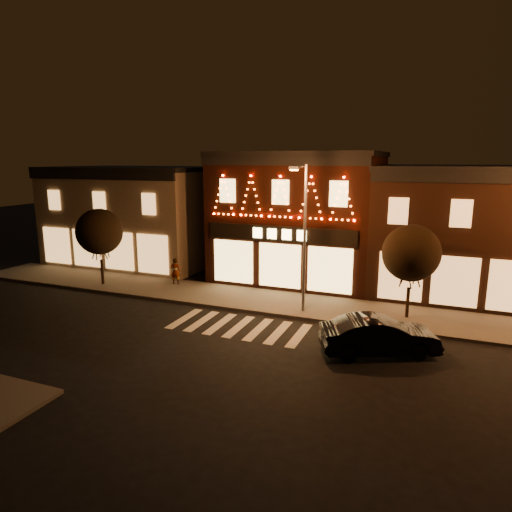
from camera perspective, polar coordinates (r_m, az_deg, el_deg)
The scene contains 10 objects.
ground at distance 18.63m, azimuth -7.30°, elevation -12.91°, with size 120.00×120.00×0.00m, color black.
sidewalk_far at distance 24.80m, azimuth 5.89°, elevation -6.22°, with size 44.00×4.00×0.15m, color #47423D.
building_left at distance 36.00m, azimuth -14.80°, elevation 5.03°, with size 12.20×8.28×7.30m.
building_pulp at distance 30.07m, azimuth 5.55°, elevation 5.02°, with size 10.20×8.34×8.30m.
building_right_a at distance 28.98m, azimuth 23.90°, elevation 2.97°, with size 9.20×8.28×7.50m.
streetlamp_mid at distance 22.52m, azimuth 5.97°, elevation 3.56°, with size 0.49×1.71×7.45m.
tree_left at distance 29.52m, azimuth -19.13°, elevation 2.91°, with size 2.84×2.84×4.74m.
tree_right at distance 23.10m, azimuth 18.97°, elevation 0.34°, with size 2.78×2.78×4.64m.
dark_sedan at distance 19.42m, azimuth 15.25°, elevation -9.67°, with size 1.66×4.76×1.57m, color black.
pedestrian at distance 28.78m, azimuth -10.12°, elevation -1.89°, with size 0.61×0.40×1.66m, color gray.
Camera 1 is at (8.37, -14.67, 7.84)m, focal length 31.75 mm.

